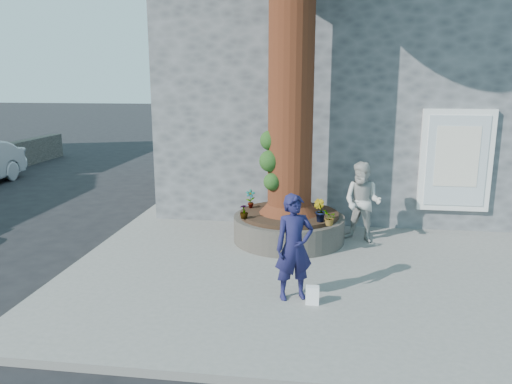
# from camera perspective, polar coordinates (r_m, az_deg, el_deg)

# --- Properties ---
(ground) EXTENTS (120.00, 120.00, 0.00)m
(ground) POSITION_cam_1_polar(r_m,az_deg,el_deg) (8.81, -2.54, -10.06)
(ground) COLOR black
(ground) RESTS_ON ground
(pavement) EXTENTS (9.00, 8.00, 0.12)m
(pavement) POSITION_cam_1_polar(r_m,az_deg,el_deg) (9.59, 7.50, -7.84)
(pavement) COLOR slate
(pavement) RESTS_ON ground
(yellow_line) EXTENTS (0.10, 30.00, 0.01)m
(yellow_line) POSITION_cam_1_polar(r_m,az_deg,el_deg) (10.63, -18.01, -6.60)
(yellow_line) COLOR yellow
(yellow_line) RESTS_ON ground
(stone_shop) EXTENTS (10.30, 8.30, 6.30)m
(stone_shop) POSITION_cam_1_polar(r_m,az_deg,el_deg) (15.21, 11.98, 11.56)
(stone_shop) COLOR #4D4F52
(stone_shop) RESTS_ON ground
(planter) EXTENTS (2.30, 2.30, 0.60)m
(planter) POSITION_cam_1_polar(r_m,az_deg,el_deg) (10.45, 3.77, -3.96)
(planter) COLOR black
(planter) RESTS_ON pavement
(man) EXTENTS (0.70, 0.58, 1.64)m
(man) POSITION_cam_1_polar(r_m,az_deg,el_deg) (7.59, 4.38, -6.32)
(man) COLOR #17163E
(man) RESTS_ON pavement
(woman) EXTENTS (1.00, 0.91, 1.66)m
(woman) POSITION_cam_1_polar(r_m,az_deg,el_deg) (10.45, 12.07, -1.15)
(woman) COLOR #B6B5AF
(woman) RESTS_ON pavement
(shopping_bag) EXTENTS (0.20, 0.12, 0.28)m
(shopping_bag) POSITION_cam_1_polar(r_m,az_deg,el_deg) (7.67, 6.45, -11.64)
(shopping_bag) COLOR white
(shopping_bag) RESTS_ON pavement
(plant_a) EXTENTS (0.22, 0.16, 0.40)m
(plant_a) POSITION_cam_1_polar(r_m,az_deg,el_deg) (10.65, -0.65, -0.79)
(plant_a) COLOR gray
(plant_a) RESTS_ON planter
(plant_b) EXTENTS (0.33, 0.33, 0.44)m
(plant_b) POSITION_cam_1_polar(r_m,az_deg,el_deg) (9.72, 7.27, -2.11)
(plant_b) COLOR gray
(plant_b) RESTS_ON planter
(plant_c) EXTENTS (0.21, 0.21, 0.29)m
(plant_c) POSITION_cam_1_polar(r_m,az_deg,el_deg) (9.86, -1.38, -2.23)
(plant_c) COLOR gray
(plant_c) RESTS_ON planter
(plant_d) EXTENTS (0.30, 0.32, 0.31)m
(plant_d) POSITION_cam_1_polar(r_m,az_deg,el_deg) (9.48, 8.44, -2.94)
(plant_d) COLOR gray
(plant_d) RESTS_ON planter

